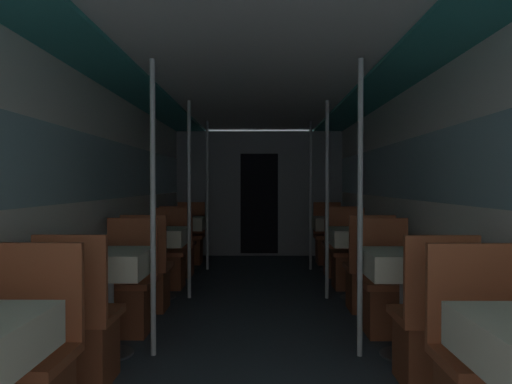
{
  "coord_description": "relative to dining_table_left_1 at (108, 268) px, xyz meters",
  "views": [
    {
      "loc": [
        0.04,
        -1.01,
        1.24
      ],
      "look_at": [
        -0.0,
        2.81,
        1.17
      ],
      "focal_mm": 35.0,
      "sensor_mm": 36.0,
      "label": 1
    }
  ],
  "objects": [
    {
      "name": "dining_table_left_3",
      "position": [
        0.0,
        3.59,
        0.0
      ],
      "size": [
        0.58,
        0.58,
        0.75
      ],
      "color": "#4C4C51",
      "rests_on": "ground_plane"
    },
    {
      "name": "chair_left_far_2",
      "position": [
        0.0,
        2.33,
        -0.34
      ],
      "size": [
        0.43,
        0.43,
        0.94
      ],
      "rotation": [
        0.0,
        0.0,
        3.14
      ],
      "color": "brown",
      "rests_on": "ground_plane"
    },
    {
      "name": "dining_table_right_3",
      "position": [
        2.14,
        3.59,
        0.0
      ],
      "size": [
        0.58,
        0.58,
        0.75
      ],
      "color": "#4C4C51",
      "rests_on": "ground_plane"
    },
    {
      "name": "support_pole_left_1",
      "position": [
        0.33,
        0.0,
        0.44
      ],
      "size": [
        0.04,
        0.04,
        2.13
      ],
      "color": "silver",
      "rests_on": "ground_plane"
    },
    {
      "name": "chair_left_near_1",
      "position": [
        0.0,
        -0.53,
        -0.34
      ],
      "size": [
        0.43,
        0.43,
        0.94
      ],
      "color": "brown",
      "rests_on": "ground_plane"
    },
    {
      "name": "dining_table_right_1",
      "position": [
        2.14,
        0.0,
        0.0
      ],
      "size": [
        0.58,
        0.58,
        0.75
      ],
      "color": "#4C4C51",
      "rests_on": "ground_plane"
    },
    {
      "name": "wall_right",
      "position": [
        2.51,
        1.08,
        0.47
      ],
      "size": [
        0.05,
        10.07,
        2.13
      ],
      "color": "silver",
      "rests_on": "ground_plane"
    },
    {
      "name": "ceiling_panel",
      "position": [
        1.07,
        1.08,
        1.54
      ],
      "size": [
        2.88,
        10.07,
        0.07
      ],
      "color": "white",
      "rests_on": "wall_left"
    },
    {
      "name": "support_pole_left_3",
      "position": [
        0.33,
        3.59,
        0.44
      ],
      "size": [
        0.04,
        0.04,
        2.13
      ],
      "color": "silver",
      "rests_on": "ground_plane"
    },
    {
      "name": "chair_right_far_2",
      "position": [
        2.14,
        2.33,
        -0.34
      ],
      "size": [
        0.43,
        0.43,
        0.94
      ],
      "rotation": [
        0.0,
        0.0,
        3.14
      ],
      "color": "brown",
      "rests_on": "ground_plane"
    },
    {
      "name": "chair_left_near_2",
      "position": [
        0.0,
        1.26,
        -0.34
      ],
      "size": [
        0.43,
        0.43,
        0.94
      ],
      "color": "brown",
      "rests_on": "ground_plane"
    },
    {
      "name": "chair_right_far_1",
      "position": [
        2.14,
        0.53,
        -0.34
      ],
      "size": [
        0.43,
        0.43,
        0.94
      ],
      "rotation": [
        0.0,
        0.0,
        3.14
      ],
      "color": "brown",
      "rests_on": "ground_plane"
    },
    {
      "name": "dining_table_right_2",
      "position": [
        2.14,
        1.79,
        0.0
      ],
      "size": [
        0.58,
        0.58,
        0.75
      ],
      "color": "#4C4C51",
      "rests_on": "ground_plane"
    },
    {
      "name": "support_pole_right_2",
      "position": [
        1.82,
        1.79,
        0.44
      ],
      "size": [
        0.04,
        0.04,
        2.13
      ],
      "color": "silver",
      "rests_on": "ground_plane"
    },
    {
      "name": "support_pole_right_3",
      "position": [
        1.82,
        3.59,
        0.44
      ],
      "size": [
        0.04,
        0.04,
        2.13
      ],
      "color": "silver",
      "rests_on": "ground_plane"
    },
    {
      "name": "bulkhead_far",
      "position": [
        1.07,
        4.98,
        0.43
      ],
      "size": [
        2.83,
        0.09,
        2.13
      ],
      "color": "gray",
      "rests_on": "ground_plane"
    },
    {
      "name": "chair_left_near_3",
      "position": [
        0.0,
        3.05,
        -0.34
      ],
      "size": [
        0.43,
        0.43,
        0.94
      ],
      "color": "brown",
      "rests_on": "ground_plane"
    },
    {
      "name": "chair_left_far_1",
      "position": [
        0.0,
        0.53,
        -0.34
      ],
      "size": [
        0.43,
        0.43,
        0.94
      ],
      "rotation": [
        0.0,
        0.0,
        3.14
      ],
      "color": "brown",
      "rests_on": "ground_plane"
    },
    {
      "name": "chair_right_near_2",
      "position": [
        2.14,
        1.26,
        -0.34
      ],
      "size": [
        0.43,
        0.43,
        0.94
      ],
      "color": "brown",
      "rests_on": "ground_plane"
    },
    {
      "name": "dining_table_left_1",
      "position": [
        0.0,
        0.0,
        0.0
      ],
      "size": [
        0.58,
        0.58,
        0.75
      ],
      "color": "#4C4C51",
      "rests_on": "ground_plane"
    },
    {
      "name": "dining_table_left_2",
      "position": [
        0.0,
        1.79,
        0.0
      ],
      "size": [
        0.58,
        0.58,
        0.75
      ],
      "color": "#4C4C51",
      "rests_on": "ground_plane"
    },
    {
      "name": "support_pole_left_2",
      "position": [
        0.33,
        1.79,
        0.44
      ],
      "size": [
        0.04,
        0.04,
        2.13
      ],
      "color": "silver",
      "rests_on": "ground_plane"
    },
    {
      "name": "wall_left",
      "position": [
        -0.37,
        1.08,
        0.47
      ],
      "size": [
        0.05,
        10.07,
        2.13
      ],
      "color": "silver",
      "rests_on": "ground_plane"
    },
    {
      "name": "chair_right_near_3",
      "position": [
        2.14,
        3.05,
        -0.34
      ],
      "size": [
        0.43,
        0.43,
        0.94
      ],
      "color": "brown",
      "rests_on": "ground_plane"
    },
    {
      "name": "chair_right_near_1",
      "position": [
        2.14,
        -0.53,
        -0.34
      ],
      "size": [
        0.43,
        0.43,
        0.94
      ],
      "color": "brown",
      "rests_on": "ground_plane"
    },
    {
      "name": "chair_right_far_3",
      "position": [
        2.14,
        4.12,
        -0.34
      ],
      "size": [
        0.43,
        0.43,
        0.94
      ],
      "rotation": [
        0.0,
        0.0,
        3.14
      ],
      "color": "brown",
      "rests_on": "ground_plane"
    },
    {
      "name": "support_pole_right_1",
      "position": [
        1.82,
        0.0,
        0.44
      ],
      "size": [
        0.04,
        0.04,
        2.13
      ],
      "color": "silver",
      "rests_on": "ground_plane"
    },
    {
      "name": "chair_left_far_3",
      "position": [
        0.0,
        4.12,
        -0.34
      ],
      "size": [
        0.43,
        0.43,
        0.94
      ],
      "rotation": [
        0.0,
        0.0,
        3.14
      ],
      "color": "brown",
      "rests_on": "ground_plane"
    }
  ]
}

